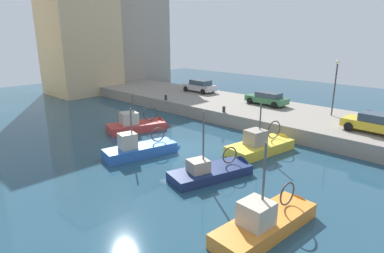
# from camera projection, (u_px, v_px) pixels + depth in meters

# --- Properties ---
(water_surface) EXTENTS (80.00, 80.00, 0.00)m
(water_surface) POSITION_uv_depth(u_px,v_px,m) (182.00, 150.00, 23.79)
(water_surface) COLOR navy
(water_surface) RESTS_ON ground
(quay_wall) EXTENTS (9.00, 56.00, 1.20)m
(quay_wall) POSITION_uv_depth(u_px,v_px,m) (267.00, 114.00, 31.57)
(quay_wall) COLOR gray
(quay_wall) RESTS_ON ground
(fishing_boat_blue) EXTENTS (6.00, 2.83, 4.16)m
(fishing_boat_blue) POSITION_uv_depth(u_px,v_px,m) (144.00, 153.00, 22.81)
(fishing_boat_blue) COLOR #2D60B7
(fishing_boat_blue) RESTS_ON ground
(fishing_boat_navy) EXTENTS (5.98, 3.27, 4.90)m
(fishing_boat_navy) POSITION_uv_depth(u_px,v_px,m) (217.00, 174.00, 19.44)
(fishing_boat_navy) COLOR navy
(fishing_boat_navy) RESTS_ON ground
(fishing_boat_red) EXTENTS (5.95, 3.60, 4.12)m
(fishing_boat_red) POSITION_uv_depth(u_px,v_px,m) (140.00, 128.00, 28.60)
(fishing_boat_red) COLOR #BC3833
(fishing_boat_red) RESTS_ON ground
(fishing_boat_yellow) EXTENTS (6.18, 2.99, 4.58)m
(fishing_boat_yellow) POSITION_uv_depth(u_px,v_px,m) (263.00, 149.00, 23.46)
(fishing_boat_yellow) COLOR gold
(fishing_boat_yellow) RESTS_ON ground
(fishing_boat_orange) EXTENTS (6.34, 2.28, 4.90)m
(fishing_boat_orange) POSITION_uv_depth(u_px,v_px,m) (270.00, 226.00, 14.18)
(fishing_boat_orange) COLOR orange
(fishing_boat_orange) RESTS_ON ground
(parked_car_yellow) EXTENTS (2.24, 4.44, 1.44)m
(parked_car_yellow) POSITION_uv_depth(u_px,v_px,m) (376.00, 123.00, 23.53)
(parked_car_yellow) COLOR gold
(parked_car_yellow) RESTS_ON quay_wall
(parked_car_green) EXTENTS (2.01, 4.35, 1.30)m
(parked_car_green) POSITION_uv_depth(u_px,v_px,m) (267.00, 98.00, 32.66)
(parked_car_green) COLOR #387547
(parked_car_green) RESTS_ON quay_wall
(parked_car_silver) EXTENTS (2.05, 4.30, 1.48)m
(parked_car_silver) POSITION_uv_depth(u_px,v_px,m) (200.00, 86.00, 39.79)
(parked_car_silver) COLOR #B7B7BC
(parked_car_silver) RESTS_ON quay_wall
(mooring_bollard_mid) EXTENTS (0.28, 0.28, 0.55)m
(mooring_bollard_mid) POSITION_uv_depth(u_px,v_px,m) (224.00, 109.00, 29.79)
(mooring_bollard_mid) COLOR #2D2D33
(mooring_bollard_mid) RESTS_ON quay_wall
(mooring_bollard_north) EXTENTS (0.28, 0.28, 0.55)m
(mooring_bollard_north) POSITION_uv_depth(u_px,v_px,m) (166.00, 98.00, 35.13)
(mooring_bollard_north) COLOR #2D2D33
(mooring_bollard_north) RESTS_ON quay_wall
(quay_streetlamp) EXTENTS (0.36, 0.36, 4.83)m
(quay_streetlamp) POSITION_uv_depth(u_px,v_px,m) (336.00, 78.00, 27.81)
(quay_streetlamp) COLOR #38383D
(quay_streetlamp) RESTS_ON quay_wall
(waterfront_building_west) EXTENTS (10.61, 6.89, 18.35)m
(waterfront_building_west) POSITION_uv_depth(u_px,v_px,m) (132.00, 26.00, 51.51)
(waterfront_building_west) COLOR #A39384
(waterfront_building_west) RESTS_ON ground
(waterfront_building_central) EXTENTS (8.97, 7.95, 19.02)m
(waterfront_building_central) POSITION_uv_depth(u_px,v_px,m) (78.00, 22.00, 43.59)
(waterfront_building_central) COLOR #D1B284
(waterfront_building_central) RESTS_ON ground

